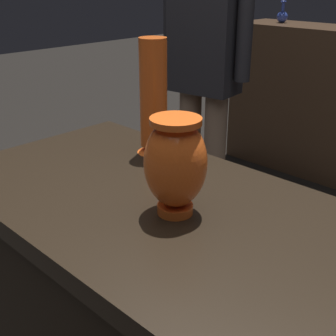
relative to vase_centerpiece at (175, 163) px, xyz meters
The scene contains 5 objects.
display_plinth 0.52m from the vase_centerpiece, 164.35° to the left, with size 1.20×0.64×0.80m.
vase_centerpiece is the anchor object (origin of this frame).
vase_tall_behind 0.40m from the vase_centerpiece, 143.13° to the left, with size 0.10×0.10×0.34m.
shelf_vase_far_left 2.48m from the vase_centerpiece, 116.42° to the left, with size 0.08×0.08×0.14m.
visitor_near_left 1.25m from the vase_centerpiece, 127.28° to the left, with size 0.47×0.22×1.58m.
Camera 1 is at (0.70, -0.69, 1.31)m, focal length 48.80 mm.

